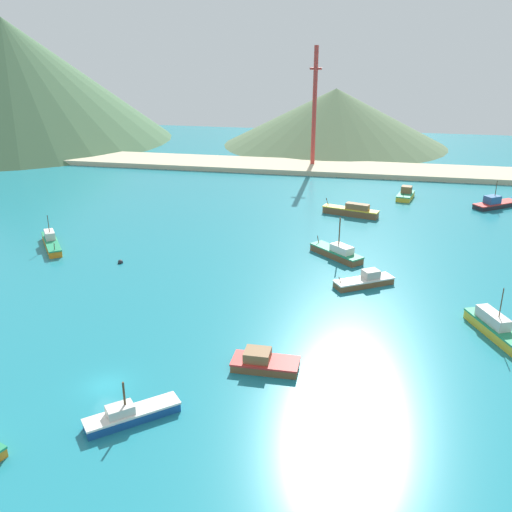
{
  "coord_description": "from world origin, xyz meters",
  "views": [
    {
      "loc": [
        23.41,
        -41.92,
        31.15
      ],
      "look_at": [
        8.3,
        31.72,
        2.07
      ],
      "focal_mm": 39.15,
      "sensor_mm": 36.0,
      "label": 1
    }
  ],
  "objects": [
    {
      "name": "ground",
      "position": [
        0.0,
        30.0,
        -0.25
      ],
      "size": [
        260.0,
        280.0,
        0.5
      ],
      "color": "teal"
    },
    {
      "name": "fishing_boat_0",
      "position": [
        23.97,
        29.09,
        0.69
      ],
      "size": [
        8.34,
        6.47,
        2.12
      ],
      "color": "brown",
      "rests_on": "ground"
    },
    {
      "name": "fishing_boat_1",
      "position": [
        48.57,
        72.98,
        0.81
      ],
      "size": [
        9.73,
        8.36,
        5.5
      ],
      "color": "#232328",
      "rests_on": "ground"
    },
    {
      "name": "fishing_boat_3",
      "position": [
        31.35,
        76.25,
        0.85
      ],
      "size": [
        4.19,
        7.12,
        2.56
      ],
      "color": "gold",
      "rests_on": "ground"
    },
    {
      "name": "fishing_boat_5",
      "position": [
        38.78,
        17.69,
        0.94
      ],
      "size": [
        6.3,
        10.79,
        5.98
      ],
      "color": "gold",
      "rests_on": "ground"
    },
    {
      "name": "fishing_boat_6",
      "position": [
        20.76,
        61.65,
        0.94
      ],
      "size": [
        10.89,
        4.96,
        2.82
      ],
      "color": "brown",
      "rests_on": "ground"
    },
    {
      "name": "fishing_boat_8",
      "position": [
        19.57,
        38.87,
        0.84
      ],
      "size": [
        8.67,
        8.2,
        6.43
      ],
      "color": "brown",
      "rests_on": "ground"
    },
    {
      "name": "fishing_boat_9",
      "position": [
        -25.92,
        34.23,
        0.82
      ],
      "size": [
        7.98,
        9.67,
        5.24
      ],
      "color": "orange",
      "rests_on": "ground"
    },
    {
      "name": "fishing_boat_11",
      "position": [
        14.35,
        6.08,
        0.71
      ],
      "size": [
        6.84,
        3.1,
        1.98
      ],
      "color": "brown",
      "rests_on": "ground"
    },
    {
      "name": "fishing_boat_12",
      "position": [
        4.54,
        -4.49,
        0.64
      ],
      "size": [
        7.67,
        7.01,
        4.06
      ],
      "color": "#14478C",
      "rests_on": "ground"
    },
    {
      "name": "buoy_0",
      "position": [
        -12.12,
        30.01,
        0.14
      ],
      "size": [
        0.78,
        0.78,
        0.78
      ],
      "color": "#232328",
      "rests_on": "ground"
    },
    {
      "name": "beach_strip",
      "position": [
        0.0,
        100.78,
        0.6
      ],
      "size": [
        247.0,
        15.38,
        1.2
      ],
      "primitive_type": "cube",
      "color": "#C6B793",
      "rests_on": "ground"
    },
    {
      "name": "hill_west",
      "position": [
        -92.82,
        127.11,
        19.11
      ],
      "size": [
        102.07,
        102.07,
        38.22
      ],
      "color": "#476B47",
      "rests_on": "ground"
    },
    {
      "name": "hill_central",
      "position": [
        11.74,
        139.05,
        8.69
      ],
      "size": [
        70.24,
        70.24,
        17.39
      ],
      "color": "#56704C",
      "rests_on": "ground"
    },
    {
      "name": "radio_tower",
      "position": [
        8.81,
        102.38,
        15.38
      ],
      "size": [
        3.02,
        2.41,
        30.17
      ],
      "color": "#B7332D",
      "rests_on": "ground"
    }
  ]
}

